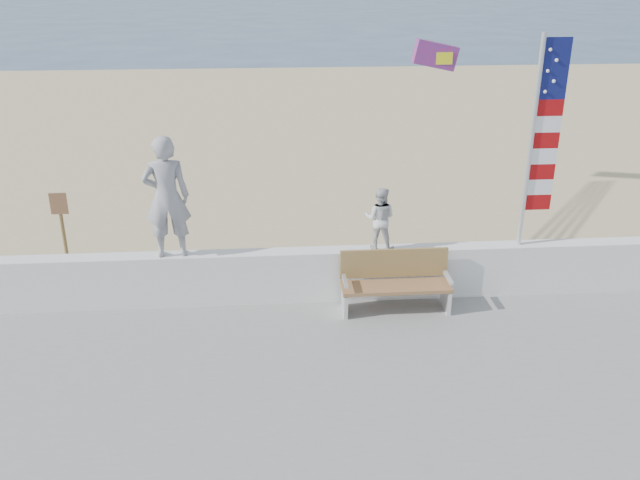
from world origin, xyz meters
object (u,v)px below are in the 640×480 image
Objects in this scene: bench at (395,281)px; flag at (540,135)px; child at (380,219)px; adult at (167,197)px.

bench is 3.31m from flag.
flag is (2.55, -0.00, 1.37)m from child.
flag is (2.33, 0.45, 2.30)m from bench.
adult is 6.07m from flag.
adult reaches higher than child.
adult is 1.12× the size of bench.
bench is at bearing 165.42° from adult.
adult is at bearing 172.95° from bench.
flag is (6.00, -0.00, 0.90)m from adult.
child is 2.89m from flag.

